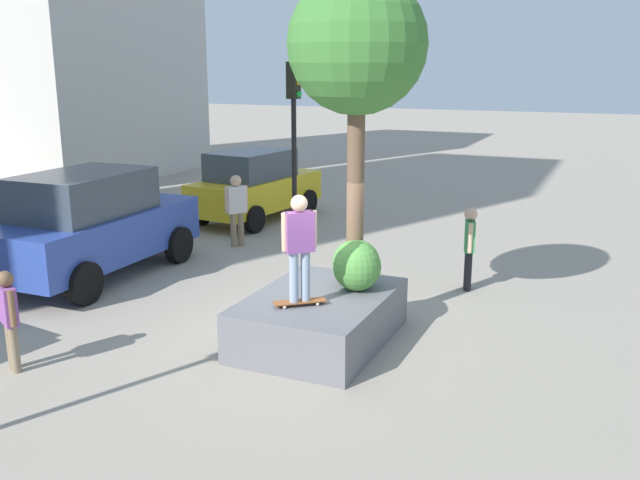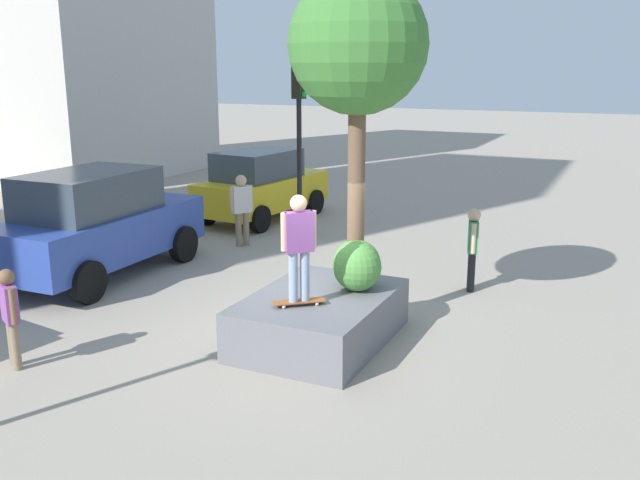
{
  "view_description": "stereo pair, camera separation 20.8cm",
  "coord_description": "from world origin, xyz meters",
  "px_view_note": "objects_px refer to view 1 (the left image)",
  "views": [
    {
      "loc": [
        -9.68,
        -4.54,
        4.31
      ],
      "look_at": [
        -0.18,
        -0.33,
        1.68
      ],
      "focal_mm": 38.82,
      "sensor_mm": 36.0,
      "label": 1
    },
    {
      "loc": [
        -9.59,
        -4.73,
        4.31
      ],
      "look_at": [
        -0.18,
        -0.33,
        1.68
      ],
      "focal_mm": 38.82,
      "sensor_mm": 36.0,
      "label": 2
    }
  ],
  "objects_px": {
    "planter_ledge": "(320,318)",
    "pedestrian_crossing": "(469,243)",
    "skateboarder": "(299,241)",
    "passerby_with_bag": "(9,314)",
    "bystander_watching": "(236,206)",
    "taxi_cab": "(255,185)",
    "skateboard": "(300,302)",
    "sedan_parked": "(92,224)",
    "plaza_tree": "(357,48)",
    "traffic_light_corner": "(294,122)"
  },
  "relations": [
    {
      "from": "traffic_light_corner",
      "to": "taxi_cab",
      "type": "bearing_deg",
      "value": 47.17
    },
    {
      "from": "plaza_tree",
      "to": "skateboard",
      "type": "xyz_separation_m",
      "value": [
        -1.32,
        0.37,
        -3.73
      ]
    },
    {
      "from": "traffic_light_corner",
      "to": "skateboarder",
      "type": "bearing_deg",
      "value": -153.42
    },
    {
      "from": "skateboard",
      "to": "passerby_with_bag",
      "type": "xyz_separation_m",
      "value": [
        -2.22,
        3.54,
        0.03
      ]
    },
    {
      "from": "plaza_tree",
      "to": "sedan_parked",
      "type": "height_order",
      "value": "plaza_tree"
    },
    {
      "from": "skateboard",
      "to": "taxi_cab",
      "type": "height_order",
      "value": "taxi_cab"
    },
    {
      "from": "sedan_parked",
      "to": "planter_ledge",
      "type": "bearing_deg",
      "value": -102.85
    },
    {
      "from": "skateboarder",
      "to": "skateboard",
      "type": "bearing_deg",
      "value": 0.0
    },
    {
      "from": "planter_ledge",
      "to": "plaza_tree",
      "type": "relative_size",
      "value": 0.58
    },
    {
      "from": "taxi_cab",
      "to": "pedestrian_crossing",
      "type": "relative_size",
      "value": 2.71
    },
    {
      "from": "planter_ledge",
      "to": "plaza_tree",
      "type": "bearing_deg",
      "value": -21.16
    },
    {
      "from": "plaza_tree",
      "to": "passerby_with_bag",
      "type": "height_order",
      "value": "plaza_tree"
    },
    {
      "from": "taxi_cab",
      "to": "planter_ledge",
      "type": "bearing_deg",
      "value": -144.48
    },
    {
      "from": "plaza_tree",
      "to": "skateboard",
      "type": "height_order",
      "value": "plaza_tree"
    },
    {
      "from": "traffic_light_corner",
      "to": "bystander_watching",
      "type": "xyz_separation_m",
      "value": [
        -0.67,
        1.25,
        -1.99
      ]
    },
    {
      "from": "pedestrian_crossing",
      "to": "bystander_watching",
      "type": "relative_size",
      "value": 0.94
    },
    {
      "from": "plaza_tree",
      "to": "planter_ledge",
      "type": "bearing_deg",
      "value": 158.84
    },
    {
      "from": "taxi_cab",
      "to": "passerby_with_bag",
      "type": "relative_size",
      "value": 2.96
    },
    {
      "from": "planter_ledge",
      "to": "pedestrian_crossing",
      "type": "relative_size",
      "value": 1.74
    },
    {
      "from": "pedestrian_crossing",
      "to": "bystander_watching",
      "type": "xyz_separation_m",
      "value": [
        1.08,
        5.89,
        0.06
      ]
    },
    {
      "from": "planter_ledge",
      "to": "passerby_with_bag",
      "type": "height_order",
      "value": "passerby_with_bag"
    },
    {
      "from": "bystander_watching",
      "to": "sedan_parked",
      "type": "bearing_deg",
      "value": 157.12
    },
    {
      "from": "skateboard",
      "to": "pedestrian_crossing",
      "type": "relative_size",
      "value": 0.45
    },
    {
      "from": "taxi_cab",
      "to": "bystander_watching",
      "type": "xyz_separation_m",
      "value": [
        -2.81,
        -1.06,
        0.0
      ]
    },
    {
      "from": "planter_ledge",
      "to": "sedan_parked",
      "type": "distance_m",
      "value": 5.94
    },
    {
      "from": "traffic_light_corner",
      "to": "plaza_tree",
      "type": "bearing_deg",
      "value": -144.14
    },
    {
      "from": "plaza_tree",
      "to": "sedan_parked",
      "type": "relative_size",
      "value": 1.02
    },
    {
      "from": "skateboarder",
      "to": "passerby_with_bag",
      "type": "xyz_separation_m",
      "value": [
        -2.22,
        3.54,
        -0.93
      ]
    },
    {
      "from": "pedestrian_crossing",
      "to": "planter_ledge",
      "type": "bearing_deg",
      "value": 156.52
    },
    {
      "from": "sedan_parked",
      "to": "traffic_light_corner",
      "type": "relative_size",
      "value": 1.1
    },
    {
      "from": "skateboard",
      "to": "taxi_cab",
      "type": "distance_m",
      "value": 9.68
    },
    {
      "from": "skateboarder",
      "to": "passerby_with_bag",
      "type": "relative_size",
      "value": 1.08
    },
    {
      "from": "skateboarder",
      "to": "pedestrian_crossing",
      "type": "height_order",
      "value": "skateboarder"
    },
    {
      "from": "plaza_tree",
      "to": "taxi_cab",
      "type": "relative_size",
      "value": 1.1
    },
    {
      "from": "plaza_tree",
      "to": "passerby_with_bag",
      "type": "relative_size",
      "value": 3.27
    },
    {
      "from": "planter_ledge",
      "to": "skateboard",
      "type": "distance_m",
      "value": 0.73
    },
    {
      "from": "traffic_light_corner",
      "to": "bystander_watching",
      "type": "relative_size",
      "value": 2.5
    },
    {
      "from": "pedestrian_crossing",
      "to": "bystander_watching",
      "type": "bearing_deg",
      "value": 79.64
    },
    {
      "from": "skateboard",
      "to": "pedestrian_crossing",
      "type": "distance_m",
      "value": 4.53
    },
    {
      "from": "bystander_watching",
      "to": "skateboard",
      "type": "bearing_deg",
      "value": -141.32
    },
    {
      "from": "skateboard",
      "to": "skateboarder",
      "type": "bearing_deg",
      "value": 180.0
    },
    {
      "from": "sedan_parked",
      "to": "taxi_cab",
      "type": "xyz_separation_m",
      "value": [
        6.22,
        -0.37,
        -0.12
      ]
    },
    {
      "from": "skateboard",
      "to": "traffic_light_corner",
      "type": "relative_size",
      "value": 0.17
    },
    {
      "from": "passerby_with_bag",
      "to": "planter_ledge",
      "type": "bearing_deg",
      "value": -52.38
    },
    {
      "from": "taxi_cab",
      "to": "traffic_light_corner",
      "type": "xyz_separation_m",
      "value": [
        -2.15,
        -2.32,
        1.99
      ]
    },
    {
      "from": "plaza_tree",
      "to": "skateboard",
      "type": "relative_size",
      "value": 6.58
    },
    {
      "from": "plaza_tree",
      "to": "passerby_with_bag",
      "type": "bearing_deg",
      "value": 132.15
    },
    {
      "from": "plaza_tree",
      "to": "bystander_watching",
      "type": "bearing_deg",
      "value": 49.24
    },
    {
      "from": "skateboarder",
      "to": "taxi_cab",
      "type": "bearing_deg",
      "value": 33.17
    },
    {
      "from": "passerby_with_bag",
      "to": "taxi_cab",
      "type": "bearing_deg",
      "value": 9.63
    }
  ]
}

